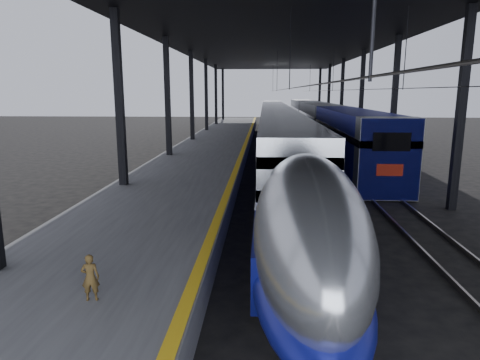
{
  "coord_description": "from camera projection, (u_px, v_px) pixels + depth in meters",
  "views": [
    {
      "loc": [
        0.89,
        -14.69,
        5.34
      ],
      "look_at": [
        -0.02,
        1.5,
        2.0
      ],
      "focal_mm": 32.0,
      "sensor_mm": 36.0,
      "label": 1
    }
  ],
  "objects": [
    {
      "name": "tgv_train",
      "position": [
        277.0,
        133.0,
        37.33
      ],
      "size": [
        2.77,
        65.2,
        3.98
      ],
      "color": "#A9ACB0",
      "rests_on": "ground"
    },
    {
      "name": "canopy",
      "position": [
        278.0,
        42.0,
        33.11
      ],
      "size": [
        18.0,
        75.0,
        9.47
      ],
      "color": "black",
      "rests_on": "ground"
    },
    {
      "name": "platform",
      "position": [
        211.0,
        152.0,
        35.14
      ],
      "size": [
        6.0,
        80.0,
        1.0
      ],
      "primitive_type": "cube",
      "color": "#4C4C4F",
      "rests_on": "ground"
    },
    {
      "name": "second_train",
      "position": [
        319.0,
        122.0,
        47.35
      ],
      "size": [
        3.01,
        56.05,
        4.14
      ],
      "color": "navy",
      "rests_on": "ground"
    },
    {
      "name": "yellow_strip",
      "position": [
        244.0,
        146.0,
        34.89
      ],
      "size": [
        0.3,
        80.0,
        0.01
      ],
      "primitive_type": "cube",
      "color": "yellow",
      "rests_on": "platform"
    },
    {
      "name": "child",
      "position": [
        90.0,
        277.0,
        9.0
      ],
      "size": [
        0.41,
        0.31,
        1.03
      ],
      "primitive_type": "imported",
      "rotation": [
        0.0,
        0.0,
        3.32
      ],
      "color": "#4F3A1A",
      "rests_on": "platform"
    },
    {
      "name": "ground",
      "position": [
        238.0,
        242.0,
        15.49
      ],
      "size": [
        160.0,
        160.0,
        0.0
      ],
      "primitive_type": "plane",
      "color": "black",
      "rests_on": "ground"
    },
    {
      "name": "rails",
      "position": [
        308.0,
        158.0,
        34.79
      ],
      "size": [
        6.52,
        80.0,
        0.16
      ],
      "color": "slate",
      "rests_on": "ground"
    }
  ]
}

